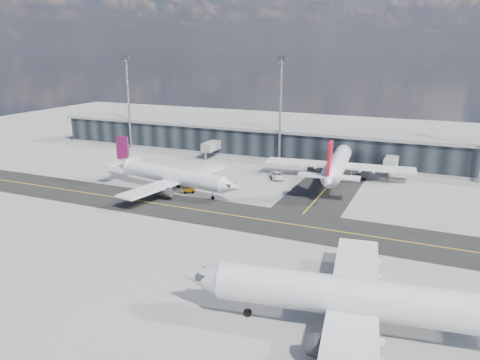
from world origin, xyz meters
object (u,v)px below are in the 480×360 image
Objects in this scene: airliner_redtail at (338,163)px; service_van at (277,176)px; airliner_near at (370,300)px; baggage_tug at (190,189)px; airliner_af at (171,175)px.

service_van is (-13.60, -5.47, -3.31)m from airliner_redtail.
service_van is at bearing 20.13° from airliner_near.
airliner_near is 15.70× the size of baggage_tug.
airliner_af is 6.12× the size of service_van.
airliner_near is at bearing -90.26° from service_van.
service_van is at bearing 110.75° from baggage_tug.
airliner_redtail is 15.11× the size of baggage_tug.
airliner_af reaches higher than baggage_tug.
baggage_tug is (-27.40, -23.87, -3.34)m from airliner_redtail.
airliner_redtail reaches higher than service_van.
airliner_near reaches higher than service_van.
airliner_redtail is (31.95, 24.22, 0.55)m from airliner_af.
airliner_af is 26.38m from service_van.
airliner_af is at bearing 43.95° from airliner_near.
airliner_af is at bearing -162.99° from service_van.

